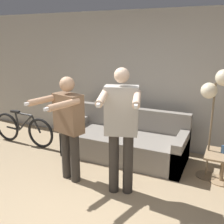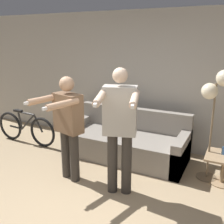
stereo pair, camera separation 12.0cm
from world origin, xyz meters
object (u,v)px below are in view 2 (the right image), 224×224
Objects in this scene: side_table at (224,163)px; bicycle at (26,128)px; person_left at (67,122)px; cat at (120,102)px; person_right at (120,124)px; couch at (126,143)px; floor_lamp at (216,94)px; cup at (224,151)px.

bicycle is at bearing -177.97° from side_table.
person_left is 1.07× the size of bicycle.
cat is 0.28× the size of bicycle.
person_right is 1.71m from side_table.
couch is at bearing -49.25° from cat.
floor_lamp is at bearing 25.15° from person_right.
person_left is 1.46m from cat.
side_table is at bearing 18.24° from person_right.
cat is 2.11m from side_table.
floor_lamp is (1.43, -0.13, 1.06)m from couch.
cat is 2.04m from cup.
bicycle is at bearing -159.60° from cat.
person_left is 2.17m from floor_lamp.
cat is at bearing 97.67° from person_right.
person_right reaches higher than couch.
person_left reaches higher than bicycle.
side_table is (1.95, -0.54, -0.59)m from cat.
bicycle is at bearing 145.20° from person_right.
person_right is at bearing -137.49° from floor_lamp.
cup is at bearing -0.58° from floor_lamp.
floor_lamp is at bearing 41.95° from person_left.
person_left is 0.94× the size of floor_lamp.
person_left is at bearing -112.65° from couch.
floor_lamp reaches higher than bicycle.
cup is 0.07× the size of bicycle.
cup is at bearing -4.72° from couch.
floor_lamp reaches higher than cat.
person_right reaches higher than bicycle.
person_left is at bearing -152.88° from floor_lamp.
couch reaches higher than side_table.
floor_lamp reaches higher than cup.
bicycle is at bearing -177.11° from cup.
couch is at bearing 91.57° from person_right.
side_table is (1.65, -0.19, 0.05)m from couch.
couch is 1.37× the size of person_left.
floor_lamp is at bearing 165.19° from side_table.
cat reaches higher than couch.
cat is at bearing 164.53° from floor_lamp.
bicycle is at bearing -176.92° from floor_lamp.
person_right is at bearing -144.39° from side_table.
person_right reaches higher than cup.
person_right reaches higher than person_left.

